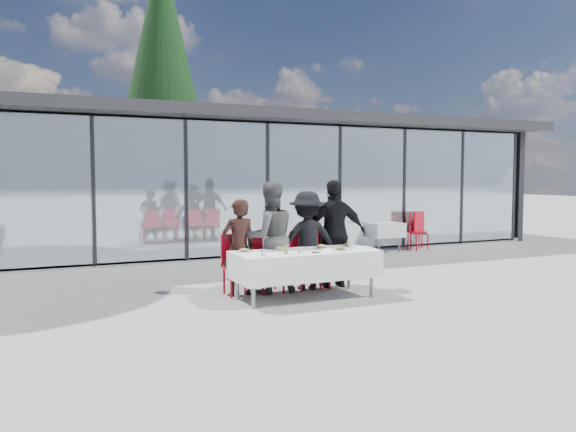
# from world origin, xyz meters

# --- Properties ---
(ground) EXTENTS (90.00, 90.00, 0.00)m
(ground) POSITION_xyz_m (0.00, 0.00, 0.00)
(ground) COLOR #989791
(ground) RESTS_ON ground
(pavilion) EXTENTS (14.80, 8.80, 3.44)m
(pavilion) POSITION_xyz_m (2.00, 8.16, 2.15)
(pavilion) COLOR gray
(pavilion) RESTS_ON ground
(treeline) EXTENTS (62.50, 2.00, 4.40)m
(treeline) POSITION_xyz_m (-2.00, 28.00, 2.20)
(treeline) COLOR #123410
(treeline) RESTS_ON ground
(dining_table) EXTENTS (2.26, 0.96, 0.75)m
(dining_table) POSITION_xyz_m (-0.14, -0.39, 0.54)
(dining_table) COLOR white
(dining_table) RESTS_ON ground
(diner_a) EXTENTS (0.61, 0.61, 1.55)m
(diner_a) POSITION_xyz_m (-1.02, 0.23, 0.78)
(diner_a) COLOR black
(diner_a) RESTS_ON ground
(diner_chair_a) EXTENTS (0.44, 0.44, 0.97)m
(diner_chair_a) POSITION_xyz_m (-1.02, 0.36, 0.54)
(diner_chair_a) COLOR red
(diner_chair_a) RESTS_ON ground
(diner_b) EXTENTS (0.96, 0.96, 1.82)m
(diner_b) POSITION_xyz_m (-0.48, 0.23, 0.91)
(diner_b) COLOR #555555
(diner_b) RESTS_ON ground
(diner_chair_b) EXTENTS (0.44, 0.44, 0.97)m
(diner_chair_b) POSITION_xyz_m (-0.48, 0.36, 0.54)
(diner_chair_b) COLOR red
(diner_chair_b) RESTS_ON ground
(diner_c) EXTENTS (1.26, 1.26, 1.66)m
(diner_c) POSITION_xyz_m (0.20, 0.23, 0.83)
(diner_c) COLOR black
(diner_c) RESTS_ON ground
(diner_chair_c) EXTENTS (0.44, 0.44, 0.97)m
(diner_chair_c) POSITION_xyz_m (0.20, 0.36, 0.54)
(diner_chair_c) COLOR red
(diner_chair_c) RESTS_ON ground
(diner_d) EXTENTS (1.29, 1.29, 1.85)m
(diner_d) POSITION_xyz_m (0.74, 0.23, 0.93)
(diner_d) COLOR black
(diner_d) RESTS_ON ground
(diner_chair_d) EXTENTS (0.44, 0.44, 0.97)m
(diner_chair_d) POSITION_xyz_m (0.74, 0.36, 0.54)
(diner_chair_d) COLOR red
(diner_chair_d) RESTS_ON ground
(plate_a) EXTENTS (0.25, 0.25, 0.07)m
(plate_a) POSITION_xyz_m (-1.09, -0.20, 0.78)
(plate_a) COLOR white
(plate_a) RESTS_ON dining_table
(plate_b) EXTENTS (0.25, 0.25, 0.07)m
(plate_b) POSITION_xyz_m (-0.50, -0.25, 0.78)
(plate_b) COLOR white
(plate_b) RESTS_ON dining_table
(plate_c) EXTENTS (0.25, 0.25, 0.07)m
(plate_c) POSITION_xyz_m (0.21, -0.26, 0.78)
(plate_c) COLOR white
(plate_c) RESTS_ON dining_table
(plate_d) EXTENTS (0.25, 0.25, 0.07)m
(plate_d) POSITION_xyz_m (0.75, -0.23, 0.78)
(plate_d) COLOR white
(plate_d) RESTS_ON dining_table
(plate_extra) EXTENTS (0.25, 0.25, 0.07)m
(plate_extra) POSITION_xyz_m (0.36, -0.63, 0.78)
(plate_extra) COLOR white
(plate_extra) RESTS_ON dining_table
(juice_bottle) EXTENTS (0.06, 0.06, 0.14)m
(juice_bottle) POSITION_xyz_m (-0.56, -0.60, 0.82)
(juice_bottle) COLOR #75A745
(juice_bottle) RESTS_ON dining_table
(drinking_glasses) EXTENTS (1.61, 0.19, 0.10)m
(drinking_glasses) POSITION_xyz_m (-0.26, -0.64, 0.80)
(drinking_glasses) COLOR silver
(drinking_glasses) RESTS_ON dining_table
(folded_eyeglasses) EXTENTS (0.14, 0.03, 0.01)m
(folded_eyeglasses) POSITION_xyz_m (-0.11, -0.69, 0.76)
(folded_eyeglasses) COLOR black
(folded_eyeglasses) RESTS_ON dining_table
(spare_table_right) EXTENTS (0.86, 0.86, 0.74)m
(spare_table_right) POSITION_xyz_m (4.10, 3.77, 0.55)
(spare_table_right) COLOR white
(spare_table_right) RESTS_ON ground
(spare_chair_a) EXTENTS (0.62, 0.62, 0.97)m
(spare_chair_a) POSITION_xyz_m (5.03, 3.69, 0.54)
(spare_chair_a) COLOR red
(spare_chair_a) RESTS_ON ground
(spare_chair_b) EXTENTS (0.56, 0.56, 0.97)m
(spare_chair_b) POSITION_xyz_m (5.25, 3.93, 0.54)
(spare_chair_b) COLOR red
(spare_chair_b) RESTS_ON ground
(lounger) EXTENTS (0.92, 1.44, 0.72)m
(lounger) POSITION_xyz_m (3.20, 3.56, 0.26)
(lounger) COLOR white
(lounger) RESTS_ON ground
(conifer_tree) EXTENTS (4.00, 4.00, 10.50)m
(conifer_tree) POSITION_xyz_m (0.50, 13.00, 5.99)
(conifer_tree) COLOR #382316
(conifer_tree) RESTS_ON ground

